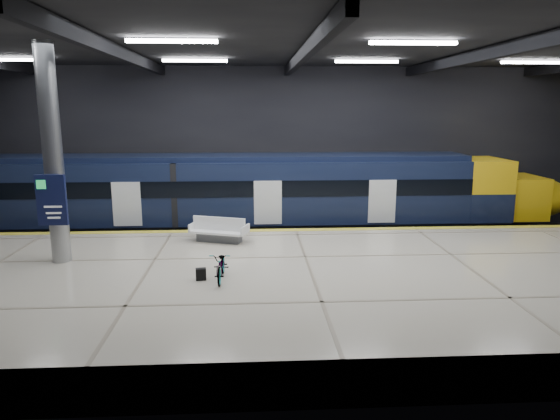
{
  "coord_description": "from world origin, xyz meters",
  "views": [
    {
      "loc": [
        -1.77,
        -17.04,
        6.01
      ],
      "look_at": [
        -0.71,
        1.5,
        2.2
      ],
      "focal_mm": 32.0,
      "sensor_mm": 36.0,
      "label": 1
    }
  ],
  "objects": [
    {
      "name": "pannier_bag",
      "position": [
        -3.28,
        -3.13,
        1.28
      ],
      "size": [
        0.32,
        0.21,
        0.35
      ],
      "primitive_type": "cube",
      "rotation": [
        0.0,
        0.0,
        0.12
      ],
      "color": "black",
      "rests_on": "platform"
    },
    {
      "name": "safety_strip",
      "position": [
        0.0,
        2.75,
        1.11
      ],
      "size": [
        30.0,
        0.4,
        0.01
      ],
      "primitive_type": "cube",
      "color": "yellow",
      "rests_on": "platform"
    },
    {
      "name": "bicycle",
      "position": [
        -2.68,
        -3.13,
        1.54
      ],
      "size": [
        0.64,
        1.68,
        0.87
      ],
      "primitive_type": "imported",
      "rotation": [
        0.0,
        0.0,
        -0.03
      ],
      "color": "#99999E",
      "rests_on": "platform"
    },
    {
      "name": "train",
      "position": [
        -2.29,
        5.5,
        2.06
      ],
      "size": [
        29.4,
        2.84,
        3.79
      ],
      "color": "black",
      "rests_on": "ground"
    },
    {
      "name": "rails",
      "position": [
        0.0,
        5.5,
        0.08
      ],
      "size": [
        30.0,
        1.52,
        0.16
      ],
      "color": "gray",
      "rests_on": "ground"
    },
    {
      "name": "platform",
      "position": [
        0.0,
        -2.5,
        0.55
      ],
      "size": [
        30.0,
        11.0,
        1.1
      ],
      "primitive_type": "cube",
      "color": "beige",
      "rests_on": "ground"
    },
    {
      "name": "ground",
      "position": [
        0.0,
        0.0,
        0.0
      ],
      "size": [
        30.0,
        30.0,
        0.0
      ],
      "primitive_type": "plane",
      "color": "black",
      "rests_on": "ground"
    },
    {
      "name": "bench",
      "position": [
        -3.01,
        1.12,
        1.43
      ],
      "size": [
        2.29,
        1.52,
        0.94
      ],
      "rotation": [
        0.0,
        0.0,
        -0.33
      ],
      "color": "#595B60",
      "rests_on": "platform"
    },
    {
      "name": "room_shell",
      "position": [
        -0.0,
        0.0,
        5.72
      ],
      "size": [
        30.1,
        16.1,
        8.05
      ],
      "color": "black",
      "rests_on": "ground"
    },
    {
      "name": "info_column",
      "position": [
        -8.0,
        -1.03,
        4.46
      ],
      "size": [
        0.9,
        0.78,
        6.9
      ],
      "color": "#9EA0A5",
      "rests_on": "platform"
    }
  ]
}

